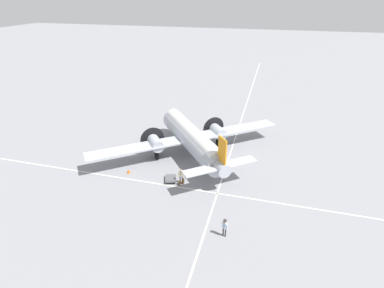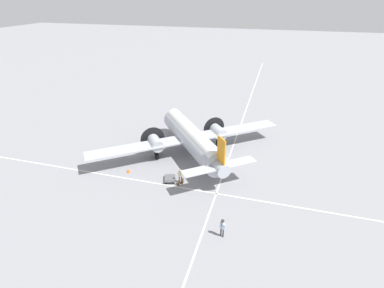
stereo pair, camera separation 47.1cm
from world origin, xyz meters
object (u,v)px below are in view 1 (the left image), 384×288
(crew_foreground, at_px, (225,226))
(traffic_cone, at_px, (129,171))
(baggage_cart, at_px, (171,179))
(passenger_boarding, at_px, (181,175))
(suitcase_upright_spare, at_px, (183,181))
(airliner_main, at_px, (191,137))
(suitcase_near_door, at_px, (180,183))

(crew_foreground, height_order, traffic_cone, crew_foreground)
(crew_foreground, relative_size, baggage_cart, 0.89)
(passenger_boarding, relative_size, suitcase_upright_spare, 2.65)
(suitcase_upright_spare, relative_size, baggage_cart, 0.33)
(airliner_main, xyz_separation_m, traffic_cone, (6.16, -5.85, -2.38))
(suitcase_near_door, relative_size, traffic_cone, 1.17)
(passenger_boarding, bearing_deg, suitcase_upright_spare, 143.30)
(passenger_boarding, xyz_separation_m, baggage_cart, (-0.04, -1.26, -0.77))
(passenger_boarding, distance_m, baggage_cart, 1.47)
(airliner_main, height_order, passenger_boarding, airliner_main)
(passenger_boarding, xyz_separation_m, suitcase_near_door, (0.44, -0.03, -0.78))
(baggage_cart, bearing_deg, crew_foreground, -153.09)
(suitcase_upright_spare, xyz_separation_m, baggage_cart, (-0.17, -1.53, -0.03))
(crew_foreground, xyz_separation_m, traffic_cone, (-7.11, -12.55, -0.88))
(traffic_cone, bearing_deg, suitcase_upright_spare, 86.32)
(airliner_main, height_order, suitcase_near_door, airliner_main)
(airliner_main, distance_m, suitcase_upright_spare, 7.06)
(baggage_cart, bearing_deg, traffic_cone, 67.34)
(crew_foreground, height_order, suitcase_near_door, crew_foreground)
(suitcase_upright_spare, bearing_deg, passenger_boarding, -116.56)
(suitcase_upright_spare, bearing_deg, crew_foreground, 40.66)
(airliner_main, bearing_deg, baggage_cart, 136.53)
(crew_foreground, relative_size, traffic_cone, 3.60)
(crew_foreground, relative_size, suitcase_near_door, 3.08)
(crew_foreground, bearing_deg, airliner_main, -32.36)
(crew_foreground, bearing_deg, baggage_cart, -12.47)
(suitcase_near_door, bearing_deg, passenger_boarding, 176.61)
(passenger_boarding, xyz_separation_m, suitcase_upright_spare, (0.14, 0.27, -0.74))
(suitcase_upright_spare, height_order, traffic_cone, suitcase_upright_spare)
(airliner_main, relative_size, crew_foreground, 12.30)
(suitcase_near_door, bearing_deg, airliner_main, -174.45)
(passenger_boarding, relative_size, suitcase_near_door, 2.98)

